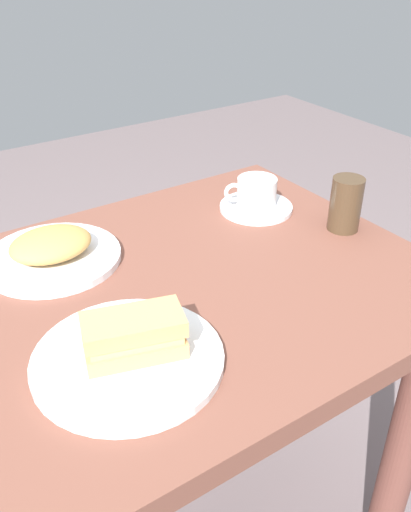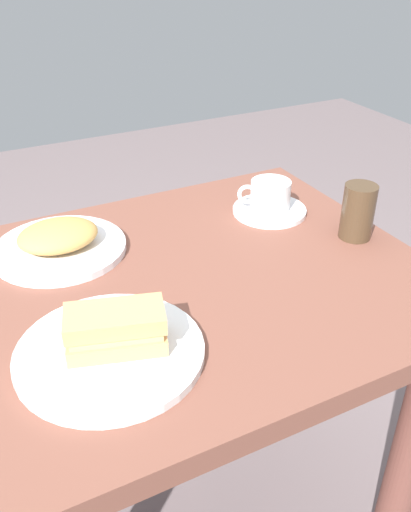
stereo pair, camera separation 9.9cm
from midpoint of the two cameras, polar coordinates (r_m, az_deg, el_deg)
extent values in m
cube|color=brown|center=(0.96, -9.93, -5.22)|extent=(1.07, 0.70, 0.04)
cylinder|color=brown|center=(1.57, 2.32, -6.20)|extent=(0.07, 0.07, 0.74)
cylinder|color=brown|center=(1.29, 17.56, -18.40)|extent=(0.07, 0.07, 0.74)
cylinder|color=white|center=(0.82, -11.48, -10.51)|extent=(0.28, 0.28, 0.01)
cube|color=tan|center=(0.81, -10.82, -9.21)|extent=(0.16, 0.11, 0.03)
cube|color=#E3BE70|center=(0.79, -10.96, -8.15)|extent=(0.14, 0.10, 0.01)
cube|color=tan|center=(0.78, -11.10, -7.06)|extent=(0.16, 0.11, 0.03)
cylinder|color=white|center=(1.21, 2.90, 4.96)|extent=(0.16, 0.16, 0.01)
cylinder|color=white|center=(1.20, 2.95, 6.52)|extent=(0.09, 0.09, 0.06)
cylinder|color=#A06E48|center=(1.19, 2.98, 7.72)|extent=(0.07, 0.07, 0.01)
torus|color=white|center=(1.19, 0.61, 6.48)|extent=(0.04, 0.03, 0.04)
cube|color=silver|center=(1.31, 2.45, 7.27)|extent=(0.04, 0.07, 0.00)
ellipsoid|color=silver|center=(1.26, 2.65, 6.46)|extent=(0.03, 0.03, 0.01)
cylinder|color=white|center=(1.08, -17.99, -0.23)|extent=(0.25, 0.25, 0.01)
ellipsoid|color=tan|center=(1.06, -18.24, 1.10)|extent=(0.15, 0.13, 0.04)
cylinder|color=#493624|center=(1.14, 11.84, 5.19)|extent=(0.06, 0.06, 0.11)
camera|label=1|loc=(0.05, -92.86, -1.74)|focal=38.88mm
camera|label=2|loc=(0.05, 87.14, 1.74)|focal=38.88mm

